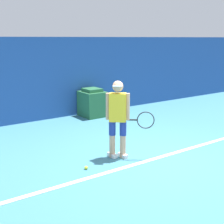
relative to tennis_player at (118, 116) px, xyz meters
The scene contains 6 objects.
ground_plane 1.17m from the tennis_player, 40.62° to the right, with size 24.00×24.00×0.00m, color teal.
back_wall 3.87m from the tennis_player, 81.30° to the left, with size 24.00×0.10×2.46m.
court_baseline 1.18m from the tennis_player, 41.60° to the right, with size 21.60×0.10×0.01m.
tennis_player is the anchor object (origin of this frame).
tennis_ball 1.22m from the tennis_player, behind, with size 0.07×0.07×0.07m.
covered_chair 3.64m from the tennis_player, 66.98° to the left, with size 0.69×0.78×0.89m.
Camera 1 is at (-4.20, -4.43, 2.42)m, focal length 50.00 mm.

